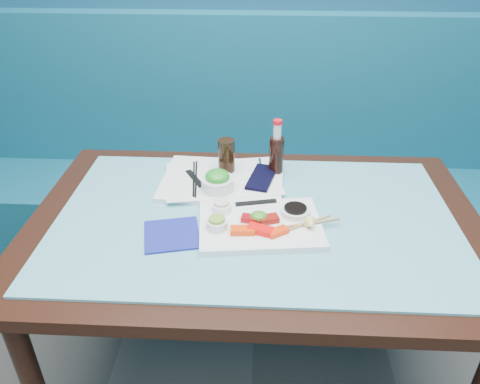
{
  "coord_description": "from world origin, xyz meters",
  "views": [
    {
      "loc": [
        0.01,
        0.26,
        1.57
      ],
      "look_at": [
        -0.05,
        1.52,
        0.8
      ],
      "focal_mm": 35.0,
      "sensor_mm": 36.0,
      "label": 1
    }
  ],
  "objects_px": {
    "cola_glass": "(226,156)",
    "blue_napkin": "(172,235)",
    "sashimi_plate": "(260,225)",
    "seaweed_bowl": "(218,184)",
    "serving_tray": "(223,180)",
    "booth_bench": "(258,185)",
    "cola_bottle_body": "(276,157)",
    "dining_table": "(255,240)"
  },
  "relations": [
    {
      "from": "sashimi_plate",
      "to": "cola_glass",
      "type": "distance_m",
      "value": 0.35
    },
    {
      "from": "booth_bench",
      "to": "serving_tray",
      "type": "relative_size",
      "value": 7.28
    },
    {
      "from": "cola_glass",
      "to": "booth_bench",
      "type": "bearing_deg",
      "value": 79.43
    },
    {
      "from": "dining_table",
      "to": "cola_bottle_body",
      "type": "distance_m",
      "value": 0.32
    },
    {
      "from": "dining_table",
      "to": "seaweed_bowl",
      "type": "relative_size",
      "value": 12.99
    },
    {
      "from": "booth_bench",
      "to": "blue_napkin",
      "type": "xyz_separation_m",
      "value": [
        -0.24,
        -0.95,
        0.39
      ]
    },
    {
      "from": "blue_napkin",
      "to": "cola_glass",
      "type": "bearing_deg",
      "value": 70.33
    },
    {
      "from": "serving_tray",
      "to": "cola_glass",
      "type": "relative_size",
      "value": 3.45
    },
    {
      "from": "dining_table",
      "to": "serving_tray",
      "type": "xyz_separation_m",
      "value": [
        -0.12,
        0.2,
        0.1
      ]
    },
    {
      "from": "blue_napkin",
      "to": "dining_table",
      "type": "bearing_deg",
      "value": 24.6
    },
    {
      "from": "cola_bottle_body",
      "to": "blue_napkin",
      "type": "relative_size",
      "value": 0.91
    },
    {
      "from": "dining_table",
      "to": "blue_napkin",
      "type": "relative_size",
      "value": 8.91
    },
    {
      "from": "serving_tray",
      "to": "seaweed_bowl",
      "type": "xyz_separation_m",
      "value": [
        -0.01,
        -0.07,
        0.03
      ]
    },
    {
      "from": "dining_table",
      "to": "sashimi_plate",
      "type": "distance_m",
      "value": 0.12
    },
    {
      "from": "booth_bench",
      "to": "seaweed_bowl",
      "type": "bearing_deg",
      "value": -100.24
    },
    {
      "from": "seaweed_bowl",
      "to": "cola_glass",
      "type": "distance_m",
      "value": 0.14
    },
    {
      "from": "cola_bottle_body",
      "to": "booth_bench",
      "type": "bearing_deg",
      "value": 96.47
    },
    {
      "from": "serving_tray",
      "to": "cola_glass",
      "type": "height_order",
      "value": "cola_glass"
    },
    {
      "from": "cola_glass",
      "to": "seaweed_bowl",
      "type": "bearing_deg",
      "value": -98.75
    },
    {
      "from": "seaweed_bowl",
      "to": "cola_glass",
      "type": "height_order",
      "value": "cola_glass"
    },
    {
      "from": "dining_table",
      "to": "serving_tray",
      "type": "bearing_deg",
      "value": 120.01
    },
    {
      "from": "booth_bench",
      "to": "sashimi_plate",
      "type": "height_order",
      "value": "booth_bench"
    },
    {
      "from": "seaweed_bowl",
      "to": "blue_napkin",
      "type": "bearing_deg",
      "value": -115.07
    },
    {
      "from": "sashimi_plate",
      "to": "cola_glass",
      "type": "xyz_separation_m",
      "value": [
        -0.12,
        0.32,
        0.07
      ]
    },
    {
      "from": "serving_tray",
      "to": "dining_table",
      "type": "bearing_deg",
      "value": -56.86
    },
    {
      "from": "cola_bottle_body",
      "to": "serving_tray",
      "type": "bearing_deg",
      "value": -161.73
    },
    {
      "from": "seaweed_bowl",
      "to": "blue_napkin",
      "type": "relative_size",
      "value": 0.69
    },
    {
      "from": "cola_glass",
      "to": "blue_napkin",
      "type": "distance_m",
      "value": 0.4
    },
    {
      "from": "booth_bench",
      "to": "cola_bottle_body",
      "type": "xyz_separation_m",
      "value": [
        0.07,
        -0.57,
        0.45
      ]
    },
    {
      "from": "blue_napkin",
      "to": "serving_tray",
      "type": "bearing_deg",
      "value": 68.79
    },
    {
      "from": "sashimi_plate",
      "to": "cola_bottle_body",
      "type": "relative_size",
      "value": 2.5
    },
    {
      "from": "booth_bench",
      "to": "cola_bottle_body",
      "type": "relative_size",
      "value": 20.92
    },
    {
      "from": "serving_tray",
      "to": "cola_bottle_body",
      "type": "bearing_deg",
      "value": 21.4
    },
    {
      "from": "booth_bench",
      "to": "sashimi_plate",
      "type": "bearing_deg",
      "value": -89.0
    },
    {
      "from": "booth_bench",
      "to": "cola_glass",
      "type": "relative_size",
      "value": 25.12
    },
    {
      "from": "seaweed_bowl",
      "to": "blue_napkin",
      "type": "distance_m",
      "value": 0.27
    },
    {
      "from": "sashimi_plate",
      "to": "blue_napkin",
      "type": "height_order",
      "value": "sashimi_plate"
    },
    {
      "from": "booth_bench",
      "to": "cola_glass",
      "type": "xyz_separation_m",
      "value": [
        -0.11,
        -0.58,
        0.46
      ]
    },
    {
      "from": "seaweed_bowl",
      "to": "cola_bottle_body",
      "type": "height_order",
      "value": "cola_bottle_body"
    },
    {
      "from": "sashimi_plate",
      "to": "seaweed_bowl",
      "type": "relative_size",
      "value": 3.33
    },
    {
      "from": "serving_tray",
      "to": "seaweed_bowl",
      "type": "distance_m",
      "value": 0.08
    },
    {
      "from": "cola_glass",
      "to": "cola_bottle_body",
      "type": "xyz_separation_m",
      "value": [
        0.17,
        0.01,
        -0.0
      ]
    }
  ]
}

